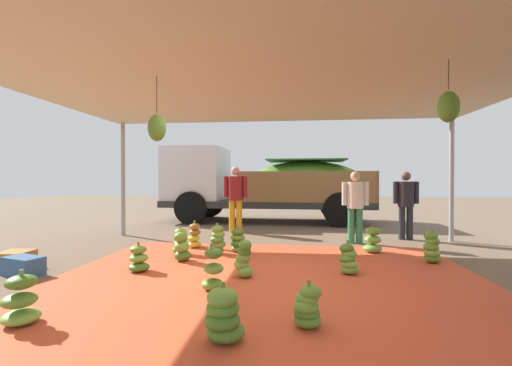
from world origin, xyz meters
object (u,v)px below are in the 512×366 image
(banana_bunch_0, at_px, (217,240))
(crate_0, at_px, (15,260))
(banana_bunch_10, at_px, (238,241))
(banana_bunch_1, at_px, (194,236))
(worker_0, at_px, (406,200))
(cargo_truck_main, at_px, (262,183))
(banana_bunch_9, at_px, (373,241))
(banana_bunch_11, at_px, (244,259))
(banana_bunch_12, at_px, (182,248))
(banana_bunch_8, at_px, (21,302))
(banana_bunch_13, at_px, (139,259))
(banana_bunch_5, at_px, (307,307))
(crate_1, at_px, (24,266))
(banana_bunch_4, at_px, (181,242))
(banana_bunch_7, at_px, (223,316))
(banana_bunch_6, at_px, (432,248))
(worker_1, at_px, (235,194))
(banana_bunch_2, at_px, (213,271))
(worker_2, at_px, (355,201))
(banana_bunch_3, at_px, (348,260))

(banana_bunch_0, relative_size, crate_0, 1.31)
(banana_bunch_10, bearing_deg, banana_bunch_1, 160.61)
(worker_0, bearing_deg, cargo_truck_main, 139.89)
(banana_bunch_9, distance_m, worker_0, 1.97)
(banana_bunch_11, distance_m, banana_bunch_12, 1.41)
(banana_bunch_12, bearing_deg, banana_bunch_8, -105.46)
(banana_bunch_13, bearing_deg, worker_0, 33.90)
(banana_bunch_5, bearing_deg, crate_1, 161.98)
(banana_bunch_4, relative_size, banana_bunch_11, 0.90)
(banana_bunch_7, bearing_deg, banana_bunch_12, 115.07)
(banana_bunch_1, bearing_deg, banana_bunch_13, -100.12)
(banana_bunch_6, height_order, worker_1, worker_1)
(cargo_truck_main, xyz_separation_m, worker_0, (3.55, -2.99, -0.34))
(banana_bunch_11, distance_m, worker_1, 4.19)
(banana_bunch_2, distance_m, worker_2, 4.13)
(banana_bunch_13, height_order, worker_1, worker_1)
(worker_0, distance_m, worker_2, 1.36)
(worker_0, bearing_deg, banana_bunch_11, -133.57)
(banana_bunch_9, bearing_deg, banana_bunch_4, -171.21)
(banana_bunch_11, height_order, crate_0, banana_bunch_11)
(banana_bunch_5, distance_m, worker_1, 5.84)
(banana_bunch_12, bearing_deg, banana_bunch_1, 95.93)
(banana_bunch_8, bearing_deg, banana_bunch_9, 41.99)
(banana_bunch_6, bearing_deg, banana_bunch_4, 177.28)
(banana_bunch_6, height_order, crate_1, banana_bunch_6)
(banana_bunch_7, relative_size, cargo_truck_main, 0.08)
(banana_bunch_1, distance_m, banana_bunch_12, 1.13)
(banana_bunch_3, distance_m, banana_bunch_4, 3.00)
(worker_0, bearing_deg, banana_bunch_3, -119.82)
(banana_bunch_9, bearing_deg, worker_0, 54.83)
(banana_bunch_8, bearing_deg, worker_2, 49.62)
(banana_bunch_7, distance_m, banana_bunch_8, 1.97)
(banana_bunch_4, relative_size, crate_0, 1.17)
(banana_bunch_10, relative_size, cargo_truck_main, 0.08)
(banana_bunch_0, xyz_separation_m, banana_bunch_2, (0.40, -2.00, -0.01))
(banana_bunch_10, height_order, worker_1, worker_1)
(banana_bunch_12, relative_size, worker_0, 0.34)
(banana_bunch_3, height_order, banana_bunch_13, banana_bunch_3)
(banana_bunch_5, relative_size, banana_bunch_6, 0.77)
(banana_bunch_8, distance_m, banana_bunch_11, 2.55)
(worker_1, bearing_deg, banana_bunch_7, -81.30)
(worker_0, bearing_deg, banana_bunch_6, -97.61)
(banana_bunch_3, distance_m, banana_bunch_6, 1.65)
(banana_bunch_3, relative_size, crate_1, 0.88)
(banana_bunch_10, distance_m, worker_2, 2.71)
(banana_bunch_7, height_order, worker_0, worker_0)
(banana_bunch_4, bearing_deg, cargo_truck_main, 78.52)
(banana_bunch_4, relative_size, worker_0, 0.33)
(banana_bunch_3, xyz_separation_m, cargo_truck_main, (-1.80, 6.04, 1.03))
(banana_bunch_1, distance_m, banana_bunch_11, 2.32)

